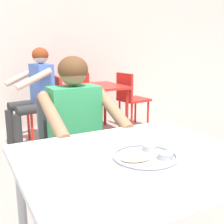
% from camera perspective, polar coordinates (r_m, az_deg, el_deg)
% --- Properties ---
extents(back_wall, '(12.00, 0.12, 3.40)m').
position_cam_1_polar(back_wall, '(4.36, -21.05, 18.52)').
color(back_wall, silver).
rests_on(back_wall, ground).
extents(table_foreground, '(1.02, 0.86, 0.75)m').
position_cam_1_polar(table_foreground, '(1.31, 4.80, -12.14)').
color(table_foreground, silver).
rests_on(table_foreground, ground).
extents(thali_tray, '(0.29, 0.29, 0.03)m').
position_cam_1_polar(thali_tray, '(1.25, 6.97, -8.84)').
color(thali_tray, '#B7BABF').
rests_on(thali_tray, table_foreground).
extents(chair_foreground, '(0.43, 0.39, 0.87)m').
position_cam_1_polar(chair_foreground, '(2.15, -8.73, -6.66)').
color(chair_foreground, '#3F3F44').
rests_on(chair_foreground, ground).
extents(diner_foreground, '(0.49, 0.55, 1.17)m').
position_cam_1_polar(diner_foreground, '(1.89, -6.65, -3.10)').
color(diner_foreground, '#252525').
rests_on(diner_foreground, ground).
extents(table_background_red, '(0.88, 0.79, 0.70)m').
position_cam_1_polar(table_background_red, '(3.95, -4.16, 4.17)').
color(table_background_red, red).
rests_on(table_background_red, ground).
extents(chair_red_left, '(0.46, 0.41, 0.86)m').
position_cam_1_polar(chair_red_left, '(3.76, -12.78, 1.68)').
color(chair_red_left, red).
rests_on(chair_red_left, ground).
extents(chair_red_right, '(0.45, 0.43, 0.85)m').
position_cam_1_polar(chair_red_right, '(4.31, 3.71, 3.27)').
color(chair_red_right, red).
rests_on(chair_red_right, ground).
extents(chair_red_far, '(0.43, 0.46, 0.84)m').
position_cam_1_polar(chair_red_far, '(4.49, -7.50, 3.43)').
color(chair_red_far, red).
rests_on(chair_red_far, ground).
extents(patron_background, '(0.59, 0.55, 1.23)m').
position_cam_1_polar(patron_background, '(3.67, -15.43, 4.86)').
color(patron_background, '#2E2E2E').
rests_on(patron_background, ground).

